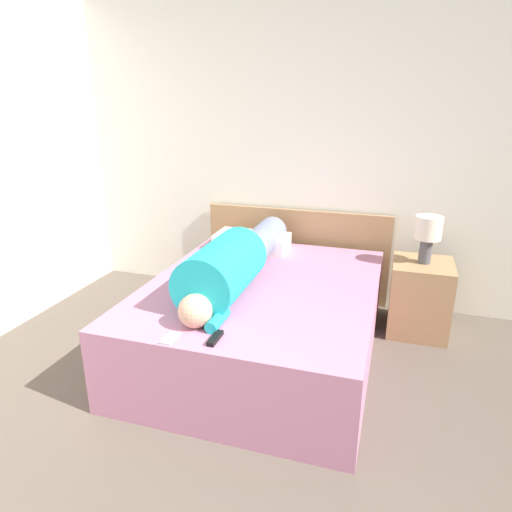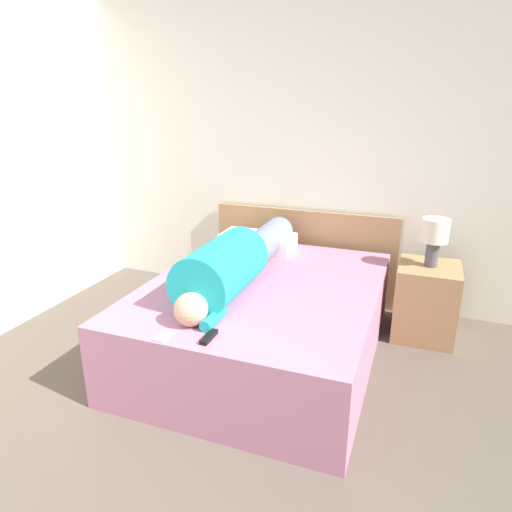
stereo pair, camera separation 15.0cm
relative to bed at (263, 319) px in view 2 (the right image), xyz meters
The scene contains 9 objects.
wall_back 1.54m from the bed, 88.65° to the left, with size 5.28×0.06×2.60m.
bed is the anchor object (origin of this frame).
headboard 1.09m from the bed, 90.00° to the left, with size 1.65×0.04×0.82m.
nightstand 1.28m from the bed, 32.67° to the left, with size 0.44×0.47×0.57m.
table_lamp 1.39m from the bed, 32.67° to the left, with size 0.20×0.20×0.36m.
person_lying 0.47m from the bed, 158.15° to the right, with size 0.38×1.71×0.38m.
pillow_near_headboard 0.84m from the bed, 113.18° to the left, with size 0.61×0.31×0.13m.
tv_remote 0.87m from the bed, 91.02° to the right, with size 0.04×0.15×0.02m.
cell_phone 0.96m from the bed, 105.55° to the right, with size 0.06×0.13×0.01m.
Camera 2 is at (0.95, -0.65, 1.76)m, focal length 32.00 mm.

